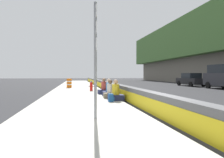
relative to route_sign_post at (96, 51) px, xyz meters
name	(u,v)px	position (x,y,z in m)	size (l,w,h in m)	color
ground_plane	(161,119)	(0.09, -2.21, -2.23)	(160.00, 160.00, 0.00)	#2B2B2D
sidewalk_strip	(81,120)	(0.09, 0.44, -2.16)	(80.00, 4.40, 0.14)	#B5B2A8
jersey_barrier	(161,106)	(0.09, -2.21, -1.81)	(76.00, 0.45, 0.85)	#545456
route_sign_post	(96,51)	(0.00, 0.00, 0.00)	(0.44, 0.09, 3.60)	gray
fire_hydrant	(91,85)	(10.59, -0.67, -1.65)	(0.26, 0.46, 0.88)	red
seated_person_foreground	(116,94)	(4.12, -1.47, -1.75)	(0.70, 0.80, 1.10)	#23284C
seated_person_middle	(110,92)	(5.26, -1.37, -1.76)	(0.68, 0.78, 1.06)	#706651
seated_person_rear	(109,91)	(6.34, -1.48, -1.75)	(0.71, 0.80, 1.10)	#23284C
seated_person_far	(104,89)	(7.72, -1.35, -1.74)	(0.76, 0.87, 1.12)	#23284C
backpack	(111,98)	(3.63, -1.13, -1.90)	(0.32, 0.28, 0.40)	navy
construction_barrel	(69,83)	(15.04, 1.29, -1.61)	(0.54, 0.54, 0.95)	orange
parked_car_fourth	(191,80)	(17.68, -14.27, -1.37)	(4.50, 1.95, 1.71)	black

